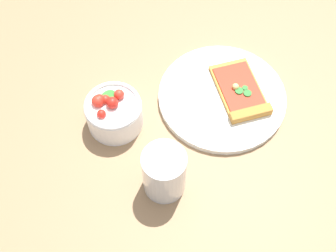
# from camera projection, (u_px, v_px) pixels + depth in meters

# --- Properties ---
(ground_plane) EXTENTS (2.40, 2.40, 0.00)m
(ground_plane) POSITION_uv_depth(u_px,v_px,m) (225.00, 121.00, 0.91)
(ground_plane) COLOR #93704C
(ground_plane) RESTS_ON ground
(plate) EXTENTS (0.27, 0.27, 0.01)m
(plate) POSITION_uv_depth(u_px,v_px,m) (222.00, 97.00, 0.93)
(plate) COLOR silver
(plate) RESTS_ON ground_plane
(pizza_slice_main) EXTENTS (0.17, 0.16, 0.02)m
(pizza_slice_main) POSITION_uv_depth(u_px,v_px,m) (241.00, 94.00, 0.92)
(pizza_slice_main) COLOR gold
(pizza_slice_main) RESTS_ON plate
(salad_bowl) EXTENTS (0.11, 0.11, 0.08)m
(salad_bowl) POSITION_uv_depth(u_px,v_px,m) (114.00, 112.00, 0.87)
(salad_bowl) COLOR white
(salad_bowl) RESTS_ON ground_plane
(soda_glass) EXTENTS (0.08, 0.08, 0.11)m
(soda_glass) POSITION_uv_depth(u_px,v_px,m) (164.00, 173.00, 0.79)
(soda_glass) COLOR silver
(soda_glass) RESTS_ON ground_plane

